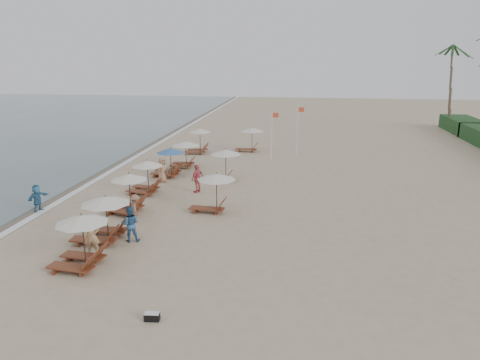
# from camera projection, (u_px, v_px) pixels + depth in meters

# --- Properties ---
(ground) EXTENTS (160.00, 160.00, 0.00)m
(ground) POSITION_uv_depth(u_px,v_px,m) (221.00, 251.00, 20.35)
(ground) COLOR tan
(ground) RESTS_ON ground
(wet_sand_band) EXTENTS (3.20, 140.00, 0.01)m
(wet_sand_band) POSITION_uv_depth(u_px,v_px,m) (75.00, 182.00, 31.62)
(wet_sand_band) COLOR #6B5E4C
(wet_sand_band) RESTS_ON ground
(foam_line) EXTENTS (0.50, 140.00, 0.02)m
(foam_line) POSITION_uv_depth(u_px,v_px,m) (92.00, 182.00, 31.44)
(foam_line) COLOR white
(foam_line) RESTS_ON ground
(lounger_station_0) EXTENTS (2.56, 2.19, 2.35)m
(lounger_station_0) POSITION_uv_depth(u_px,v_px,m) (79.00, 242.00, 18.53)
(lounger_station_0) COLOR brown
(lounger_station_0) RESTS_ON ground
(lounger_station_1) EXTENTS (2.80, 2.35, 2.23)m
(lounger_station_1) POSITION_uv_depth(u_px,v_px,m) (102.00, 220.00, 21.32)
(lounger_station_1) COLOR brown
(lounger_station_1) RESTS_ON ground
(lounger_station_2) EXTENTS (2.53, 2.34, 2.28)m
(lounger_station_2) POSITION_uv_depth(u_px,v_px,m) (126.00, 194.00, 25.19)
(lounger_station_2) COLOR brown
(lounger_station_2) RESTS_ON ground
(lounger_station_3) EXTENTS (2.43, 2.07, 2.17)m
(lounger_station_3) POSITION_uv_depth(u_px,v_px,m) (145.00, 177.00, 28.79)
(lounger_station_3) COLOR brown
(lounger_station_3) RESTS_ON ground
(lounger_station_4) EXTENTS (2.58, 2.31, 2.11)m
(lounger_station_4) POSITION_uv_depth(u_px,v_px,m) (168.00, 163.00, 32.98)
(lounger_station_4) COLOR brown
(lounger_station_4) RESTS_ON ground
(lounger_station_5) EXTENTS (2.47, 2.28, 2.11)m
(lounger_station_5) POSITION_uv_depth(u_px,v_px,m) (184.00, 153.00, 35.55)
(lounger_station_5) COLOR brown
(lounger_station_5) RESTS_ON ground
(lounger_station_6) EXTENTS (2.45, 2.14, 2.29)m
(lounger_station_6) POSITION_uv_depth(u_px,v_px,m) (198.00, 141.00, 40.74)
(lounger_station_6) COLOR brown
(lounger_station_6) RESTS_ON ground
(inland_station_0) EXTENTS (2.71, 2.24, 2.22)m
(inland_station_0) POSITION_uv_depth(u_px,v_px,m) (212.00, 189.00, 25.19)
(inland_station_0) COLOR brown
(inland_station_0) RESTS_ON ground
(inland_station_1) EXTENTS (2.49, 2.24, 2.22)m
(inland_station_1) POSITION_uv_depth(u_px,v_px,m) (223.00, 160.00, 31.69)
(inland_station_1) COLOR brown
(inland_station_1) RESTS_ON ground
(inland_station_2) EXTENTS (2.70, 2.24, 2.22)m
(inland_station_2) POSITION_uv_depth(u_px,v_px,m) (249.00, 137.00, 41.39)
(inland_station_2) COLOR brown
(inland_station_2) RESTS_ON ground
(beachgoer_near) EXTENTS (0.77, 0.62, 1.85)m
(beachgoer_near) POSITION_uv_depth(u_px,v_px,m) (92.00, 236.00, 19.73)
(beachgoer_near) COLOR tan
(beachgoer_near) RESTS_ON ground
(beachgoer_mid_a) EXTENTS (1.01, 0.88, 1.76)m
(beachgoer_mid_a) POSITION_uv_depth(u_px,v_px,m) (130.00, 224.00, 21.28)
(beachgoer_mid_a) COLOR #2F5D8E
(beachgoer_mid_a) RESTS_ON ground
(beachgoer_mid_b) EXTENTS (0.98, 1.15, 1.54)m
(beachgoer_mid_b) POSITION_uv_depth(u_px,v_px,m) (135.00, 208.00, 23.76)
(beachgoer_mid_b) COLOR #8B5C46
(beachgoer_mid_b) RESTS_ON ground
(beachgoer_far_a) EXTENTS (0.90, 1.19, 1.88)m
(beachgoer_far_a) POSITION_uv_depth(u_px,v_px,m) (197.00, 178.00, 28.98)
(beachgoer_far_a) COLOR #CD525A
(beachgoer_far_a) RESTS_ON ground
(beachgoer_far_b) EXTENTS (0.89, 1.03, 1.78)m
(beachgoer_far_b) POSITION_uv_depth(u_px,v_px,m) (162.00, 170.00, 31.32)
(beachgoer_far_b) COLOR #A6795A
(beachgoer_far_b) RESTS_ON ground
(waterline_walker) EXTENTS (0.83, 1.54, 1.58)m
(waterline_walker) POSITION_uv_depth(u_px,v_px,m) (37.00, 198.00, 25.46)
(waterline_walker) COLOR teal
(waterline_walker) RESTS_ON ground
(duffel_bag) EXTENTS (0.54, 0.31, 0.29)m
(duffel_bag) POSITION_uv_depth(u_px,v_px,m) (152.00, 317.00, 15.00)
(duffel_bag) COLOR black
(duffel_bag) RESTS_ON ground
(flag_pole_near) EXTENTS (0.60, 0.08, 4.26)m
(flag_pole_near) POSITION_uv_depth(u_px,v_px,m) (272.00, 133.00, 37.69)
(flag_pole_near) COLOR silver
(flag_pole_near) RESTS_ON ground
(flag_pole_far) EXTENTS (0.59, 0.08, 4.48)m
(flag_pole_far) POSITION_uv_depth(u_px,v_px,m) (298.00, 128.00, 39.67)
(flag_pole_far) COLOR silver
(flag_pole_far) RESTS_ON ground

